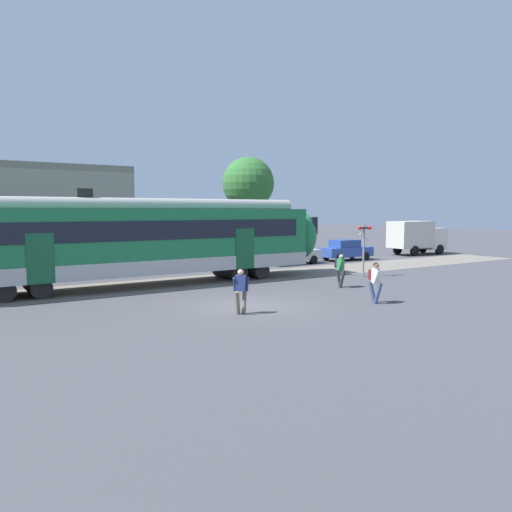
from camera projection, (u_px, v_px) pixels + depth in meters
name	position (u px, v px, depth m)	size (l,w,h in m)	color
ground_plane	(250.00, 306.00, 19.49)	(160.00, 160.00, 0.00)	#424247
pedestrian_navy	(241.00, 288.00, 17.90)	(0.68, 0.43, 1.67)	#6B6051
pedestrian_white	(375.00, 279.00, 19.98)	(0.51, 0.71, 1.67)	navy
pedestrian_green	(340.00, 267.00, 24.09)	(0.53, 0.71, 1.67)	#28282D
parked_car_silver	(292.00, 253.00, 34.59)	(4.04, 1.84, 1.54)	#B7BABF
parked_car_blue	(346.00, 250.00, 37.24)	(4.09, 1.94, 1.54)	#284799
box_truck	(417.00, 236.00, 41.96)	(5.34, 2.31, 2.82)	beige
crossing_signal	(364.00, 241.00, 27.87)	(0.96, 0.22, 3.00)	gray
street_tree_right	(248.00, 183.00, 41.65)	(4.35, 4.35, 8.16)	brown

